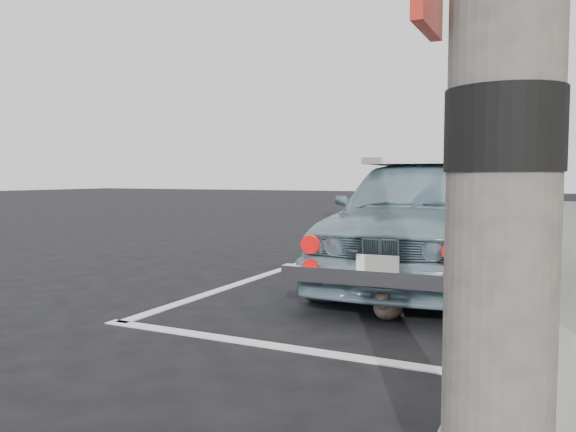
{
  "coord_description": "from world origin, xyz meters",
  "views": [
    {
      "loc": [
        2.21,
        -3.84,
        1.16
      ],
      "look_at": [
        -0.35,
        1.42,
        0.75
      ],
      "focal_mm": 35.0,
      "sensor_mm": 36.0,
      "label": 1
    }
  ],
  "objects": [
    {
      "name": "cat",
      "position": [
        0.98,
        0.54,
        0.12
      ],
      "size": [
        0.24,
        0.5,
        0.27
      ],
      "rotation": [
        0.0,
        0.0,
        -0.06
      ],
      "color": "#6C5E52",
      "rests_on": "ground"
    },
    {
      "name": "pline_side",
      "position": [
        -0.9,
        3.0,
        0.0
      ],
      "size": [
        0.12,
        7.0,
        0.01
      ],
      "primitive_type": "cube",
      "color": "silver",
      "rests_on": "ground"
    },
    {
      "name": "pline_rear",
      "position": [
        0.5,
        -0.5,
        0.0
      ],
      "size": [
        3.0,
        0.12,
        0.01
      ],
      "primitive_type": "cube",
      "color": "silver",
      "rests_on": "ground"
    },
    {
      "name": "retro_coupe",
      "position": [
        0.84,
        2.32,
        0.71
      ],
      "size": [
        1.93,
        4.24,
        1.41
      ],
      "rotation": [
        0.0,
        0.0,
        0.06
      ],
      "color": "#7696A6",
      "rests_on": "ground"
    },
    {
      "name": "pline_front",
      "position": [
        0.5,
        6.5,
        0.0
      ],
      "size": [
        3.0,
        0.12,
        0.01
      ],
      "primitive_type": "cube",
      "color": "silver",
      "rests_on": "ground"
    },
    {
      "name": "ground",
      "position": [
        0.0,
        0.0,
        0.0
      ],
      "size": [
        80.0,
        80.0,
        0.0
      ],
      "primitive_type": "plane",
      "color": "black",
      "rests_on": "ground"
    }
  ]
}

